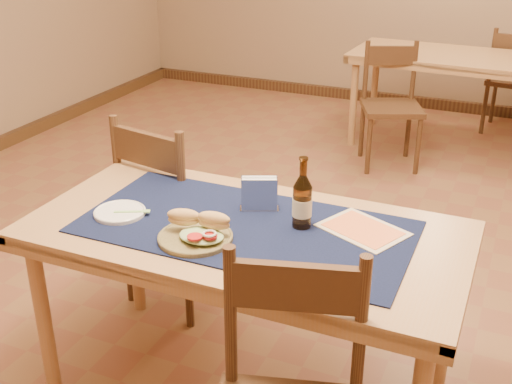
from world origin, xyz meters
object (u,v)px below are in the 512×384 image
at_px(sandwich_plate, 197,233).
at_px(beer_bottle, 302,202).
at_px(back_table, 452,65).
at_px(chair_main_far, 175,208).
at_px(napkin_holder, 259,195).
at_px(main_table, 245,247).

xyz_separation_m(sandwich_plate, beer_bottle, (0.30, 0.24, 0.07)).
bearing_deg(back_table, chair_main_far, -107.32).
height_order(sandwich_plate, napkin_holder, napkin_holder).
distance_m(sandwich_plate, beer_bottle, 0.39).
xyz_separation_m(back_table, napkin_holder, (-0.30, -3.11, 0.15)).
bearing_deg(beer_bottle, sandwich_plate, -141.15).
distance_m(chair_main_far, beer_bottle, 0.93).
bearing_deg(sandwich_plate, main_table, 55.54).
bearing_deg(napkin_holder, sandwich_plate, -108.20).
height_order(main_table, napkin_holder, napkin_holder).
height_order(main_table, beer_bottle, beer_bottle).
relative_size(back_table, chair_main_far, 1.60).
bearing_deg(chair_main_far, back_table, 72.68).
relative_size(main_table, sandwich_plate, 6.06).
relative_size(chair_main_far, napkin_holder, 6.22).
distance_m(back_table, chair_main_far, 2.93).
relative_size(sandwich_plate, beer_bottle, 0.99).
distance_m(sandwich_plate, napkin_holder, 0.33).
bearing_deg(back_table, beer_bottle, -91.81).
relative_size(chair_main_far, beer_bottle, 3.62).
xyz_separation_m(back_table, beer_bottle, (-0.10, -3.18, 0.19)).
bearing_deg(back_table, main_table, -95.07).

